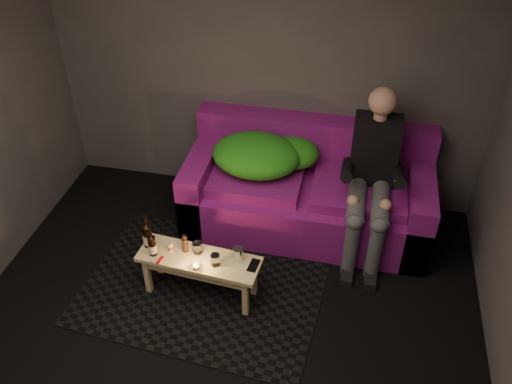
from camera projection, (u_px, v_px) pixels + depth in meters
The scene contains 17 objects.
floor at pixel (206, 373), 3.89m from camera, with size 4.50×4.50×0.00m, color black.
room at pixel (212, 147), 3.24m from camera, with size 4.50×4.50×4.50m.
rug at pixel (204, 287), 4.54m from camera, with size 1.96×1.42×0.01m, color black.
sofa at pixel (308, 192), 5.01m from camera, with size 2.19×0.99×0.94m.
green_blanket at pixel (263, 154), 4.85m from camera, with size 0.96×0.66×0.33m.
person at pixel (372, 174), 4.53m from camera, with size 0.39×0.91×1.46m.
coffee_table at pixel (199, 264), 4.30m from camera, with size 1.00×0.39×0.40m.
beer_bottle_a at pixel (147, 235), 4.30m from camera, with size 0.07×0.07×0.30m.
beer_bottle_b at pixel (152, 245), 4.23m from camera, with size 0.07×0.07×0.26m.
salt_shaker at pixel (170, 247), 4.29m from camera, with size 0.04×0.04×0.08m, color silver.
pepper_mill at pixel (185, 245), 4.27m from camera, with size 0.05×0.05×0.13m, color black.
tumbler_back at pixel (198, 248), 4.28m from camera, with size 0.08×0.08×0.09m, color white.
tealight at pixel (196, 266), 4.15m from camera, with size 0.06×0.06×0.04m.
tumbler_front at pixel (215, 260), 4.17m from camera, with size 0.08×0.08×0.09m, color white.
steel_cup at pixel (238, 254), 4.21m from camera, with size 0.08×0.08×0.11m, color silver.
smartphone at pixel (254, 265), 4.18m from camera, with size 0.07×0.14×0.01m, color black.
red_lighter at pixel (160, 260), 4.23m from camera, with size 0.02×0.08×0.01m, color #B30B0D.
Camera 1 is at (0.82, -2.14, 3.42)m, focal length 38.00 mm.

